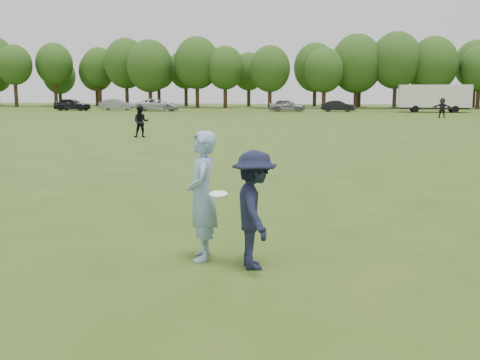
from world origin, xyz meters
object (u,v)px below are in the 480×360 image
Objects in this scene: player_far_a at (141,122)px; car_c at (158,105)px; car_e at (287,105)px; thrower at (202,196)px; car_f at (338,106)px; cargo_trailer at (434,97)px; car_a at (72,104)px; car_b at (116,105)px; player_far_d at (442,108)px; defender at (254,210)px.

player_far_a is 39.77m from car_c.
car_e is (16.04, 0.85, -0.01)m from car_c.
thrower is 0.36× the size of car_c.
thrower is 62.69m from car_c.
car_f is 0.45× the size of cargo_trailer.
car_a reaches higher than car_f.
car_c is (6.41, -2.15, 0.04)m from car_b.
car_b is (-18.41, 40.06, -0.14)m from player_far_a.
player_far_d is (10.95, 47.35, -0.04)m from thrower.
player_far_d is at bearing 153.50° from thrower.
car_c is at bearing -87.24° from car_a.
cargo_trailer reaches higher than car_a.
defender is at bearing -100.46° from cargo_trailer.
car_c is (-11.99, 37.91, -0.09)m from player_far_a.
car_b is 28.51m from car_f.
car_c is at bearing -176.26° from cargo_trailer.
defender is 0.19× the size of cargo_trailer.
thrower is 0.43× the size of car_a.
cargo_trailer is (1.26, 13.90, 0.84)m from player_far_d.
cargo_trailer is (11.36, 61.54, 0.92)m from defender.
player_far_a is 0.91× the size of player_far_d.
player_far_a reaches higher than car_e.
car_c is (-31.85, 11.74, -0.18)m from player_far_d.
car_c is (-20.91, 59.10, -0.22)m from thrower.
thrower is 60.14m from car_e.
car_c is at bearing 101.51° from car_f.
car_f is (22.09, 2.09, -0.09)m from car_c.
defender is 62.58m from cargo_trailer.
thrower is at bearing 52.84° from defender.
player_far_d is 0.43× the size of car_b.
player_far_a is 41.26m from car_f.
car_c reaches higher than car_e.
player_far_d is 13.99m from cargo_trailer.
defender is at bearing -88.35° from player_far_d.
car_e is 0.49× the size of cargo_trailer.
car_e is 6.18m from car_f.
defender is (0.85, -0.28, -0.12)m from thrower.
cargo_trailer reaches higher than car_f.
car_f is at bearing -93.67° from car_b.
thrower reaches higher than player_far_a.
player_far_a is at bearing 171.93° from car_f.
car_e reaches higher than car_b.
player_far_d is at bearing -128.80° from car_e.
car_a is 1.05× the size of car_b.
thrower is at bearing -164.52° from car_c.
car_a is 44.49m from cargo_trailer.
player_far_d is at bearing -138.70° from car_f.
car_a is at bearing 87.88° from car_c.
player_far_d reaches higher than defender.
player_far_d reaches higher than player_far_a.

